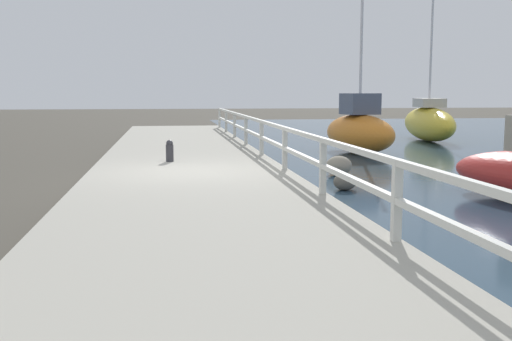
# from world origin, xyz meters

# --- Properties ---
(ground_plane) EXTENTS (120.00, 120.00, 0.00)m
(ground_plane) POSITION_xyz_m (0.00, 0.00, 0.00)
(ground_plane) COLOR #4C473D
(dock_walkway) EXTENTS (4.35, 36.00, 0.26)m
(dock_walkway) POSITION_xyz_m (0.00, 0.00, 0.13)
(dock_walkway) COLOR #B2AD9E
(dock_walkway) RESTS_ON ground
(railing) EXTENTS (0.10, 32.50, 0.94)m
(railing) POSITION_xyz_m (2.08, 0.00, 0.91)
(railing) COLOR silver
(railing) RESTS_ON dock_walkway
(boulder_downstream) EXTENTS (0.61, 0.55, 0.46)m
(boulder_downstream) POSITION_xyz_m (3.53, 0.76, 0.23)
(boulder_downstream) COLOR gray
(boulder_downstream) RESTS_ON ground
(boulder_water_edge) EXTENTS (0.46, 0.42, 0.35)m
(boulder_water_edge) POSITION_xyz_m (3.03, -1.40, 0.17)
(boulder_water_edge) COLOR #666056
(boulder_water_edge) RESTS_ON ground
(mooring_bollard) EXTENTS (0.19, 0.19, 0.53)m
(mooring_bollard) POSITION_xyz_m (-0.42, 1.90, 0.53)
(mooring_bollard) COLOR #333338
(mooring_bollard) RESTS_ON dock_walkway
(sailboat_yellow) EXTENTS (2.14, 5.69, 7.95)m
(sailboat_yellow) POSITION_xyz_m (10.02, 10.10, 0.75)
(sailboat_yellow) COLOR gold
(sailboat_yellow) RESTS_ON water_surface
(sailboat_orange) EXTENTS (2.19, 3.68, 6.31)m
(sailboat_orange) POSITION_xyz_m (5.67, 5.74, 0.73)
(sailboat_orange) COLOR orange
(sailboat_orange) RESTS_ON water_surface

